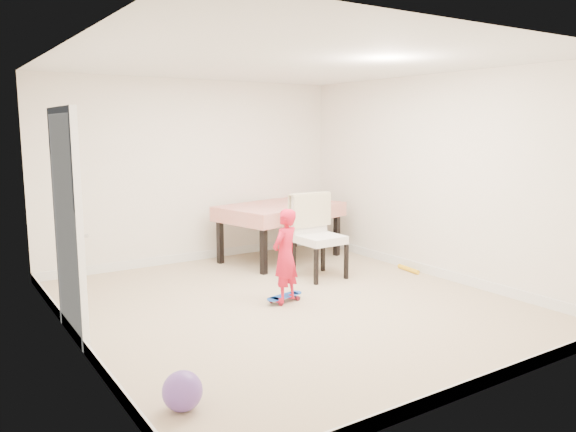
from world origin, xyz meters
TOP-DOWN VIEW (x-y plane):
  - ground at (0.00, 0.00)m, footprint 5.00×5.00m
  - ceiling at (0.00, 0.00)m, footprint 4.50×5.00m
  - wall_back at (0.00, 2.48)m, footprint 4.50×0.04m
  - wall_front at (0.00, -2.48)m, footprint 4.50×0.04m
  - wall_left at (-2.23, 0.00)m, footprint 0.04×5.00m
  - wall_right at (2.23, 0.00)m, footprint 0.04×5.00m
  - door at (-2.22, 0.30)m, footprint 0.11×0.94m
  - baseboard_back at (0.00, 2.49)m, footprint 4.50×0.02m
  - baseboard_front at (0.00, -2.49)m, footprint 4.50×0.02m
  - baseboard_left at (-2.24, 0.00)m, footprint 0.02×5.00m
  - baseboard_right at (2.24, 0.00)m, footprint 0.02×5.00m
  - dining_table at (1.05, 1.87)m, footprint 1.94×1.46m
  - dining_chair at (0.93, 0.72)m, footprint 0.60×0.68m
  - skateboard at (-0.01, 0.10)m, footprint 0.51×0.27m
  - child at (-0.04, 0.04)m, footprint 0.44×0.38m
  - balloon at (-1.92, -1.56)m, footprint 0.28×0.28m
  - foam_toy at (2.12, 0.31)m, footprint 0.11×0.40m

SIDE VIEW (x-z plane):
  - ground at x=0.00m, z-range 0.00..0.00m
  - foam_toy at x=2.12m, z-range 0.00..0.06m
  - skateboard at x=-0.01m, z-range 0.00..0.07m
  - baseboard_back at x=0.00m, z-range 0.00..0.12m
  - baseboard_front at x=0.00m, z-range 0.00..0.12m
  - baseboard_left at x=-2.24m, z-range 0.00..0.12m
  - baseboard_right at x=2.24m, z-range 0.00..0.12m
  - balloon at x=-1.92m, z-range 0.00..0.28m
  - dining_table at x=1.05m, z-range 0.00..0.82m
  - child at x=-0.04m, z-range 0.00..1.03m
  - dining_chair at x=0.93m, z-range 0.00..1.08m
  - door at x=-2.22m, z-range -0.03..2.08m
  - wall_back at x=0.00m, z-range 0.00..2.60m
  - wall_front at x=0.00m, z-range 0.00..2.60m
  - wall_left at x=-2.23m, z-range 0.00..2.60m
  - wall_right at x=2.23m, z-range 0.00..2.60m
  - ceiling at x=0.00m, z-range 2.56..2.60m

